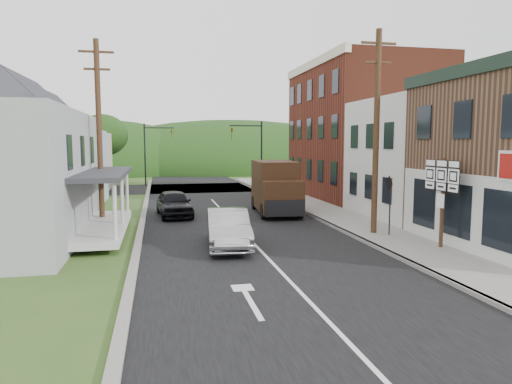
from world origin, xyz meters
TOP-DOWN VIEW (x-y plane):
  - ground at (0.00, 0.00)m, footprint 120.00×120.00m
  - road at (0.00, 10.00)m, footprint 9.00×90.00m
  - cross_road at (0.00, 27.00)m, footprint 60.00×9.00m
  - sidewalk_right at (5.90, 8.00)m, footprint 2.80×55.00m
  - curb_right at (4.55, 8.00)m, footprint 0.20×55.00m
  - curb_left at (-4.65, 8.00)m, footprint 0.30×55.00m
  - storefront_white at (11.30, 7.50)m, footprint 8.00×7.00m
  - storefront_red at (11.30, 17.00)m, footprint 8.00×12.00m
  - house_blue at (-11.00, 17.00)m, footprint 7.14×8.16m
  - house_cream at (-11.50, 26.00)m, footprint 7.14×8.16m
  - utility_pole_right at (5.60, 3.50)m, footprint 1.60×0.26m
  - utility_pole_left at (-6.50, 8.00)m, footprint 1.60×0.26m
  - traffic_signal_right at (4.30, 23.50)m, footprint 2.87×0.20m
  - traffic_signal_left at (-4.30, 30.50)m, footprint 2.87×0.20m
  - tree_left_d at (-9.00, 32.00)m, footprint 4.80×4.80m
  - forested_ridge at (0.00, 55.00)m, footprint 90.00×30.00m
  - silver_sedan at (-1.12, 2.61)m, footprint 1.94×4.66m
  - dark_sedan at (-2.95, 10.80)m, footprint 2.14×4.48m
  - delivery_van at (2.91, 10.60)m, footprint 2.65×5.66m
  - route_sign_cluster at (6.75, 0.30)m, footprint 0.21×1.95m
  - warning_sign at (5.99, 2.87)m, footprint 0.14×0.72m

SIDE VIEW (x-z plane):
  - ground at x=0.00m, z-range 0.00..0.00m
  - road at x=0.00m, z-range -0.01..0.01m
  - cross_road at x=0.00m, z-range -0.01..0.01m
  - forested_ridge at x=0.00m, z-range -8.00..8.00m
  - curb_left at x=-4.65m, z-range 0.00..0.12m
  - sidewalk_right at x=5.90m, z-range 0.00..0.15m
  - curb_right at x=4.55m, z-range 0.00..0.15m
  - dark_sedan at x=-2.95m, z-range 0.00..1.48m
  - silver_sedan at x=-1.12m, z-range 0.00..1.50m
  - delivery_van at x=2.91m, z-range 0.02..3.10m
  - warning_sign at x=5.99m, z-range 0.51..3.12m
  - route_sign_cluster at x=6.75m, z-range 0.65..4.07m
  - storefront_white at x=11.30m, z-range 0.00..6.50m
  - house_blue at x=-11.00m, z-range 0.05..7.33m
  - house_cream at x=-11.50m, z-range 0.05..7.33m
  - traffic_signal_right at x=4.30m, z-range 0.76..6.76m
  - traffic_signal_left at x=-4.30m, z-range 0.76..6.76m
  - utility_pole_right at x=5.60m, z-range 0.16..9.16m
  - utility_pole_left at x=-6.50m, z-range 0.16..9.16m
  - tree_left_d at x=-9.00m, z-range 1.41..8.35m
  - storefront_red at x=11.30m, z-range 0.00..10.00m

